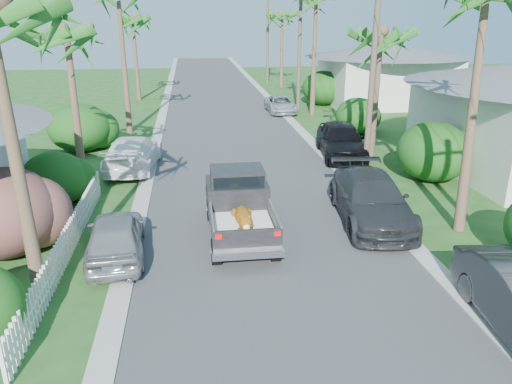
{
  "coord_description": "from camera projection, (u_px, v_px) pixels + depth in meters",
  "views": [
    {
      "loc": [
        -2.29,
        -8.26,
        6.74
      ],
      "look_at": [
        -0.35,
        6.52,
        1.4
      ],
      "focal_mm": 35.0,
      "sensor_mm": 36.0,
      "label": 1
    }
  ],
  "objects": [
    {
      "name": "picket_fence",
      "position": [
        68.0,
        241.0,
        14.49
      ],
      "size": [
        0.1,
        11.0,
        1.0
      ],
      "primitive_type": "cube",
      "color": "white",
      "rests_on": "ground"
    },
    {
      "name": "palm_l_b",
      "position": [
        65.0,
        31.0,
        18.56
      ],
      "size": [
        4.4,
        4.4,
        7.4
      ],
      "color": "brown",
      "rests_on": "ground"
    },
    {
      "name": "house_right_far",
      "position": [
        386.0,
        76.0,
        39.14
      ],
      "size": [
        9.0,
        8.0,
        4.6
      ],
      "color": "silver",
      "rests_on": "ground"
    },
    {
      "name": "shrub_l_b",
      "position": [
        4.0,
        212.0,
        14.47
      ],
      "size": [
        3.0,
        3.3,
        2.6
      ],
      "primitive_type": "ellipsoid",
      "color": "#B71A51",
      "rests_on": "ground"
    },
    {
      "name": "road",
      "position": [
        226.0,
        120.0,
        33.59
      ],
      "size": [
        8.0,
        100.0,
        0.02
      ],
      "primitive_type": "cube",
      "color": "#38383A",
      "rests_on": "ground"
    },
    {
      "name": "palm_l_d",
      "position": [
        133.0,
        18.0,
        39.03
      ],
      "size": [
        4.4,
        4.4,
        7.7
      ],
      "color": "brown",
      "rests_on": "ground"
    },
    {
      "name": "parked_car_rm",
      "position": [
        371.0,
        199.0,
        16.98
      ],
      "size": [
        2.74,
        5.61,
        1.57
      ],
      "primitive_type": "imported",
      "rotation": [
        0.0,
        0.0,
        -0.1
      ],
      "color": "#2A2C2F",
      "rests_on": "ground"
    },
    {
      "name": "ground",
      "position": [
        314.0,
        361.0,
        10.26
      ],
      "size": [
        120.0,
        120.0,
        0.0
      ],
      "primitive_type": "plane",
      "color": "#224A1B",
      "rests_on": "ground"
    },
    {
      "name": "curb_right",
      "position": [
        288.0,
        118.0,
        34.11
      ],
      "size": [
        0.6,
        100.0,
        0.06
      ],
      "primitive_type": "cube",
      "color": "#A5A39E",
      "rests_on": "ground"
    },
    {
      "name": "curb_left",
      "position": [
        161.0,
        121.0,
        33.06
      ],
      "size": [
        0.6,
        100.0,
        0.06
      ],
      "primitive_type": "cube",
      "color": "#A5A39E",
      "rests_on": "ground"
    },
    {
      "name": "parked_car_rd",
      "position": [
        281.0,
        105.0,
        35.83
      ],
      "size": [
        1.95,
        4.17,
        1.16
      ],
      "primitive_type": "imported",
      "rotation": [
        0.0,
        0.0,
        0.01
      ],
      "color": "silver",
      "rests_on": "ground"
    },
    {
      "name": "palm_r_b",
      "position": [
        381.0,
        32.0,
        23.07
      ],
      "size": [
        4.4,
        4.4,
        7.2
      ],
      "color": "brown",
      "rests_on": "ground"
    },
    {
      "name": "utility_pole_c",
      "position": [
        300.0,
        46.0,
        35.53
      ],
      "size": [
        1.6,
        0.26,
        9.0
      ],
      "color": "brown",
      "rests_on": "ground"
    },
    {
      "name": "parked_car_lf",
      "position": [
        133.0,
        153.0,
        22.66
      ],
      "size": [
        2.55,
        5.39,
        1.52
      ],
      "primitive_type": "imported",
      "rotation": [
        0.0,
        0.0,
        3.06
      ],
      "color": "white",
      "rests_on": "ground"
    },
    {
      "name": "parked_car_rf",
      "position": [
        341.0,
        140.0,
        24.59
      ],
      "size": [
        2.56,
        5.22,
        1.71
      ],
      "primitive_type": "imported",
      "rotation": [
        0.0,
        0.0,
        -0.11
      ],
      "color": "black",
      "rests_on": "ground"
    },
    {
      "name": "shrub_r_c",
      "position": [
        358.0,
        116.0,
        29.5
      ],
      "size": [
        2.6,
        2.86,
        2.1
      ],
      "primitive_type": "ellipsoid",
      "color": "#1D4B15",
      "rests_on": "ground"
    },
    {
      "name": "pickup_truck",
      "position": [
        238.0,
        202.0,
        16.09
      ],
      "size": [
        1.98,
        5.12,
        2.06
      ],
      "color": "black",
      "rests_on": "ground"
    },
    {
      "name": "palm_r_d",
      "position": [
        282.0,
        14.0,
        46.13
      ],
      "size": [
        4.4,
        4.4,
        8.0
      ],
      "color": "brown",
      "rests_on": "ground"
    },
    {
      "name": "utility_pole_b",
      "position": [
        373.0,
        66.0,
        21.53
      ],
      "size": [
        1.6,
        0.26,
        9.0
      ],
      "color": "brown",
      "rests_on": "ground"
    },
    {
      "name": "utility_pole_d",
      "position": [
        268.0,
        37.0,
        49.54
      ],
      "size": [
        1.6,
        0.26,
        9.0
      ],
      "color": "brown",
      "rests_on": "ground"
    },
    {
      "name": "shrub_r_d",
      "position": [
        323.0,
        88.0,
        38.81
      ],
      "size": [
        3.2,
        3.52,
        2.6
      ],
      "primitive_type": "ellipsoid",
      "color": "#1D4B15",
      "rests_on": "ground"
    },
    {
      "name": "shrub_l_d",
      "position": [
        80.0,
        128.0,
        25.68
      ],
      "size": [
        3.2,
        3.52,
        2.4
      ],
      "primitive_type": "ellipsoid",
      "color": "#1D4B15",
      "rests_on": "ground"
    },
    {
      "name": "parked_car_ln",
      "position": [
        116.0,
        236.0,
        14.4
      ],
      "size": [
        1.91,
        4.08,
        1.35
      ],
      "primitive_type": "imported",
      "rotation": [
        0.0,
        0.0,
        3.22
      ],
      "color": "#9EA0A5",
      "rests_on": "ground"
    },
    {
      "name": "shrub_l_c",
      "position": [
        54.0,
        179.0,
        18.35
      ],
      "size": [
        2.4,
        2.64,
        2.0
      ],
      "primitive_type": "ellipsoid",
      "color": "#1D4B15",
      "rests_on": "ground"
    },
    {
      "name": "shrub_r_b",
      "position": [
        433.0,
        152.0,
        21.06
      ],
      "size": [
        3.0,
        3.3,
        2.5
      ],
      "primitive_type": "ellipsoid",
      "color": "#1D4B15",
      "rests_on": "ground"
    }
  ]
}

